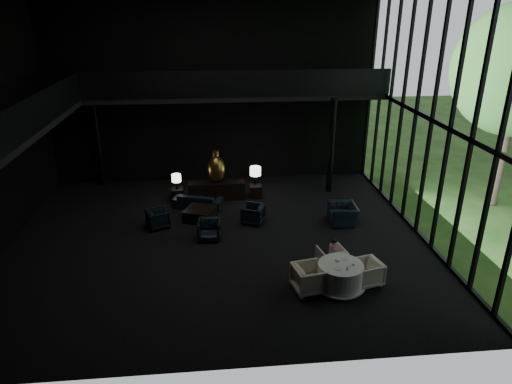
{
  "coord_description": "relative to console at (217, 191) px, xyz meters",
  "views": [
    {
      "loc": [
        -0.07,
        -13.79,
        7.41
      ],
      "look_at": [
        1.32,
        0.5,
        1.51
      ],
      "focal_mm": 32.0,
      "sensor_mm": 36.0,
      "label": 1
    }
  ],
  "objects": [
    {
      "name": "lounge_armchair_west",
      "position": [
        -2.14,
        -2.4,
        -0.01
      ],
      "size": [
        0.86,
        0.88,
        0.7
      ],
      "primitive_type": "imported",
      "rotation": [
        0.0,
        0.0,
        1.97
      ],
      "color": "black",
      "rests_on": "floor"
    },
    {
      "name": "side_table_left",
      "position": [
        -1.6,
        -0.05,
        -0.1
      ],
      "size": [
        0.49,
        0.49,
        0.54
      ],
      "primitive_type": "cube",
      "color": "black",
      "rests_on": "floor"
    },
    {
      "name": "plate_a",
      "position": [
        3.19,
        -6.94,
        0.39
      ],
      "size": [
        0.25,
        0.25,
        0.01
      ],
      "primitive_type": "cylinder",
      "rotation": [
        0.0,
        0.0,
        0.13
      ],
      "color": "white",
      "rests_on": "dining_table"
    },
    {
      "name": "column_nw",
      "position": [
        -5.01,
        2.12,
        1.63
      ],
      "size": [
        0.24,
        0.24,
        4.0
      ],
      "primitive_type": "cylinder",
      "color": "black",
      "rests_on": "floor"
    },
    {
      "name": "table_lamp_right",
      "position": [
        1.6,
        0.17,
        0.7
      ],
      "size": [
        0.45,
        0.45,
        0.75
      ],
      "color": "black",
      "rests_on": "side_table_right"
    },
    {
      "name": "sofa",
      "position": [
        -0.77,
        -0.77,
        -0.02
      ],
      "size": [
        1.83,
        1.01,
        0.69
      ],
      "primitive_type": "imported",
      "rotation": [
        0.0,
        0.0,
        2.84
      ],
      "color": "black",
      "rests_on": "floor"
    },
    {
      "name": "saucer",
      "position": [
        3.57,
        -6.82,
        0.39
      ],
      "size": [
        0.17,
        0.17,
        0.01
      ],
      "primitive_type": "cylinder",
      "rotation": [
        0.0,
        0.0,
        -0.17
      ],
      "color": "white",
      "rests_on": "dining_table"
    },
    {
      "name": "bronze_urn",
      "position": [
        0.0,
        0.05,
        0.93
      ],
      "size": [
        0.71,
        0.71,
        1.32
      ],
      "color": "#A0632A",
      "rests_on": "console"
    },
    {
      "name": "console",
      "position": [
        0.0,
        0.0,
        0.0
      ],
      "size": [
        2.3,
        0.52,
        0.73
      ],
      "primitive_type": "cube",
      "color": "black",
      "rests_on": "floor"
    },
    {
      "name": "cream_pot",
      "position": [
        3.41,
        -7.03,
        0.42
      ],
      "size": [
        0.07,
        0.07,
        0.07
      ],
      "primitive_type": "cylinder",
      "rotation": [
        0.0,
        0.0,
        -0.13
      ],
      "color": "#99999E",
      "rests_on": "dining_table"
    },
    {
      "name": "dining_table",
      "position": [
        3.32,
        -6.73,
        -0.04
      ],
      "size": [
        1.44,
        1.44,
        0.75
      ],
      "color": "white",
      "rests_on": "floor"
    },
    {
      "name": "table_lamp_left",
      "position": [
        -1.6,
        -0.11,
        0.62
      ],
      "size": [
        0.37,
        0.37,
        0.62
      ],
      "color": "black",
      "rests_on": "side_table_left"
    },
    {
      "name": "cereal_bowl",
      "position": [
        3.27,
        -6.56,
        0.42
      ],
      "size": [
        0.15,
        0.15,
        0.07
      ],
      "primitive_type": "ellipsoid",
      "color": "white",
      "rests_on": "dining_table"
    },
    {
      "name": "floor",
      "position": [
        -0.01,
        -3.58,
        -0.37
      ],
      "size": [
        14.0,
        12.0,
        0.02
      ],
      "primitive_type": "cube",
      "color": "black",
      "rests_on": "ground"
    },
    {
      "name": "curtain_wall",
      "position": [
        6.94,
        -3.58,
        3.63
      ],
      "size": [
        0.2,
        12.0,
        8.0
      ],
      "primitive_type": null,
      "color": "black",
      "rests_on": "ground"
    },
    {
      "name": "coffee_table",
      "position": [
        -0.67,
        -1.91,
        -0.14
      ],
      "size": [
        1.29,
        1.29,
        0.44
      ],
      "primitive_type": "cube",
      "rotation": [
        0.0,
        0.0,
        -0.38
      ],
      "color": "black",
      "rests_on": "floor"
    },
    {
      "name": "dining_chair_west",
      "position": [
        2.43,
        -6.79,
        0.11
      ],
      "size": [
        1.04,
        1.09,
        0.96
      ],
      "primitive_type": "imported",
      "rotation": [
        0.0,
        0.0,
        1.77
      ],
      "color": "white",
      "rests_on": "floor"
    },
    {
      "name": "mezzanine_back",
      "position": [
        0.99,
        1.42,
        3.63
      ],
      "size": [
        12.0,
        2.0,
        0.25
      ],
      "primitive_type": "cube",
      "color": "black",
      "rests_on": "wall_back"
    },
    {
      "name": "plate_b",
      "position": [
        3.51,
        -6.45,
        0.39
      ],
      "size": [
        0.21,
        0.21,
        0.01
      ],
      "primitive_type": "cylinder",
      "rotation": [
        0.0,
        0.0,
        -0.04
      ],
      "color": "white",
      "rests_on": "dining_table"
    },
    {
      "name": "wall_back",
      "position": [
        -0.01,
        2.42,
        3.63
      ],
      "size": [
        14.0,
        0.04,
        8.0
      ],
      "primitive_type": "cube",
      "color": "black",
      "rests_on": "ground"
    },
    {
      "name": "wall_front",
      "position": [
        -0.01,
        -9.58,
        3.63
      ],
      "size": [
        14.0,
        0.04,
        8.0
      ],
      "primitive_type": "cube",
      "color": "black",
      "rests_on": "ground"
    },
    {
      "name": "lounge_armchair_south",
      "position": [
        -0.32,
        -3.47,
        0.01
      ],
      "size": [
        0.77,
        0.73,
        0.74
      ],
      "primitive_type": "imported",
      "rotation": [
        0.0,
        0.0,
        -0.08
      ],
      "color": "black",
      "rests_on": "floor"
    },
    {
      "name": "dining_chair_north",
      "position": [
        3.33,
        -5.73,
        0.02
      ],
      "size": [
        0.86,
        0.82,
        0.76
      ],
      "primitive_type": "imported",
      "rotation": [
        0.0,
        0.0,
        3.34
      ],
      "color": "silver",
      "rests_on": "floor"
    },
    {
      "name": "mezzanine_left",
      "position": [
        -6.01,
        -3.58,
        3.63
      ],
      "size": [
        2.0,
        12.0,
        0.25
      ],
      "primitive_type": "cube",
      "color": "black",
      "rests_on": "wall_left"
    },
    {
      "name": "side_table_right",
      "position": [
        1.6,
        0.04,
        -0.1
      ],
      "size": [
        0.48,
        0.48,
        0.52
      ],
      "primitive_type": "cube",
      "color": "black",
      "rests_on": "floor"
    },
    {
      "name": "coffee_cup",
      "position": [
        3.65,
        -6.81,
        0.42
      ],
      "size": [
        0.09,
        0.09,
        0.06
      ],
      "primitive_type": "cylinder",
      "rotation": [
        0.0,
        0.0,
        -0.29
      ],
      "color": "white",
      "rests_on": "saucer"
    },
    {
      "name": "lounge_armchair_east",
      "position": [
        1.27,
        -2.36,
        0.01
      ],
      "size": [
        0.9,
        0.93,
        0.74
      ],
      "primitive_type": "imported",
      "rotation": [
        0.0,
        0.0,
        -1.97
      ],
      "color": "black",
      "rests_on": "floor"
    },
    {
      "name": "dining_chair_east",
      "position": [
        4.13,
        -6.61,
        0.04
      ],
      "size": [
        0.9,
        0.94,
        0.8
      ],
      "primitive_type": "imported",
      "rotation": [
        0.0,
        0.0,
        -1.33
      ],
      "color": "silver",
      "rests_on": "floor"
    },
    {
      "name": "railing_left",
      "position": [
        -5.01,
        -3.58,
        4.23
      ],
      "size": [
        0.06,
        12.0,
        1.0
      ],
      "primitive_type": "cube",
      "color": "black",
      "rests_on": "mezzanine_left"
    },
    {
      "name": "child",
      "position": [
        3.38,
        -5.72,
        0.35
      ],
      "size": [
        0.25,
        0.25,
        0.54
      ],
      "rotation": [
        0.0,
        0.0,
        3.14
      ],
      "color": "#CC86A8",
      "rests_on": "dining_chair_north"
    },
    {
      "name": "window_armchair",
      "position": [
        4.54,
        -2.68,
        0.11
      ],
      "size": [
        0.74,
        1.11,
        0.95
      ],
      "primitive_type": "imported",
      "rotation": [
        0.0,
        0.0,
        -1.61
      ],
      "color": "black",
      "rests_on": "floor"
    },
    {
      "name": "column_ne",
      "position": [
        4.79,
        0.42,
        1.63
      ],
      "size": [
        0.24,
        0.24,
        4.0
      ],
      "primitive_type": "cylinder",
      "color": "black",
      "rests_on": "floor"
    },
    {
      "name": "railing_back",
      "position": [
        0.99,
        0.42,
        4.23
      ],
      "size": [
        12.0,
        0.06,
        1.0
      ],
      "primitive_type": "cube",
      "color": "black",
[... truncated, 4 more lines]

